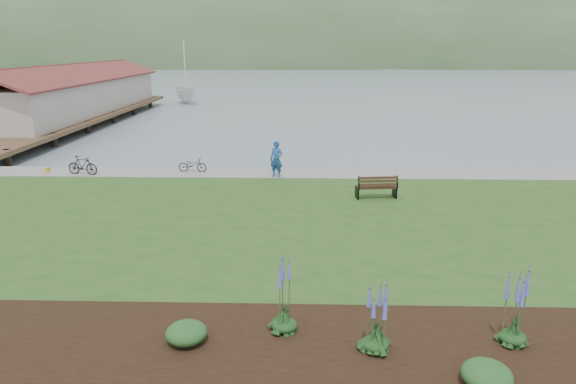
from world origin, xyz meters
The scene contains 17 objects.
ground centered at (0.00, 0.00, 0.00)m, with size 600.00×600.00×0.00m, color slate.
lawn centered at (0.00, -2.00, 0.20)m, with size 34.00×20.00×0.40m, color #264E1B.
shoreline_path centered at (0.00, 6.90, 0.42)m, with size 34.00×2.20×0.03m, color gray.
garden_bed centered at (3.00, -9.80, 0.42)m, with size 24.00×4.40×0.04m, color black.
far_hillside centered at (20.00, 170.00, 0.00)m, with size 580.00×80.00×38.00m, color #385932, non-canonical shape.
pier_pavilion centered at (-20.00, 27.52, 2.64)m, with size 8.00×36.00×5.40m.
park_bench centered at (4.63, 2.35, 0.95)m, with size 1.86×0.92×1.11m.
person centered at (-0.04, 6.00, 1.53)m, with size 0.82×0.56×2.25m, color #224D9C.
bicycle_a centered at (-4.64, 7.08, 0.80)m, with size 1.53×0.53×0.80m, color black.
bicycle_b centered at (-10.32, 6.28, 0.91)m, with size 1.69×0.49×1.02m, color black.
sailboat centered at (-13.25, 44.67, 0.00)m, with size 9.32×9.49×24.56m, color silver.
pannier centered at (-12.42, 6.68, 0.54)m, with size 0.17×0.26×0.28m, color gold.
echium_0 centered at (2.96, -9.67, 1.17)m, with size 0.62×0.62×1.76m.
echium_1 centered at (6.14, -9.31, 1.33)m, with size 0.62×0.62×2.08m.
echium_4 centered at (0.90, -8.93, 1.32)m, with size 0.62×0.62×2.29m.
shrub_0 centered at (-1.34, -9.48, 0.68)m, with size 0.95×0.95×0.48m, color #1E4C21.
shrub_1 centered at (5.01, -10.89, 0.69)m, with size 1.01×1.01×0.50m, color #1E4C21.
Camera 1 is at (1.29, -19.81, 7.02)m, focal length 32.00 mm.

